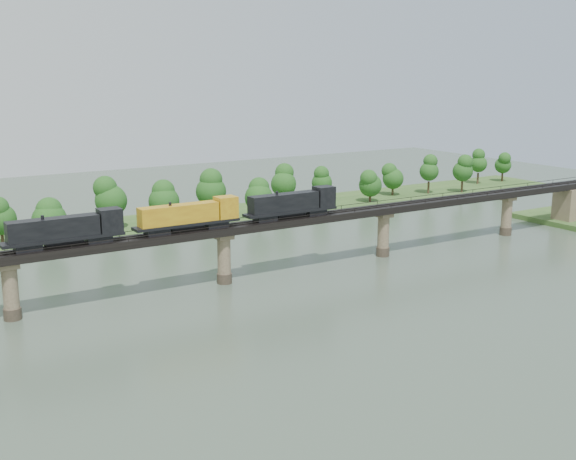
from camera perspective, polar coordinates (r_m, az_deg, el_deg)
ground at (r=118.73m, az=1.59°, el=-7.79°), size 400.00×400.00×0.00m
far_bank at (r=192.41m, az=-12.48°, el=0.16°), size 300.00×24.00×1.60m
bridge at (r=141.91m, az=-5.08°, el=-2.09°), size 236.00×30.00×11.50m
bridge_superstructure at (r=140.44m, az=-5.13°, el=0.41°), size 220.00×4.90×0.75m
far_treeline at (r=184.18m, az=-14.53°, el=2.05°), size 289.06×17.54×13.60m
freight_train at (r=134.00m, az=-10.92°, el=0.72°), size 84.41×3.29×5.81m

